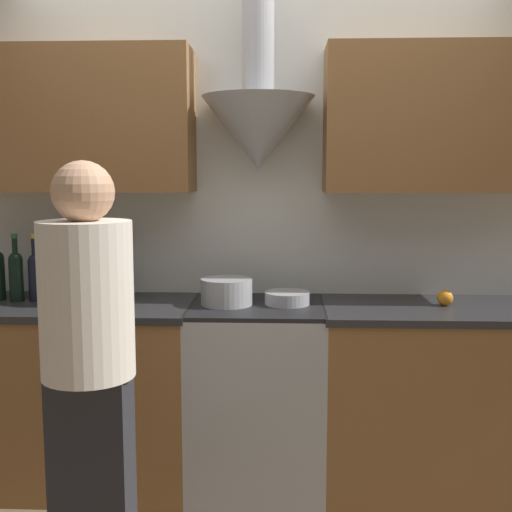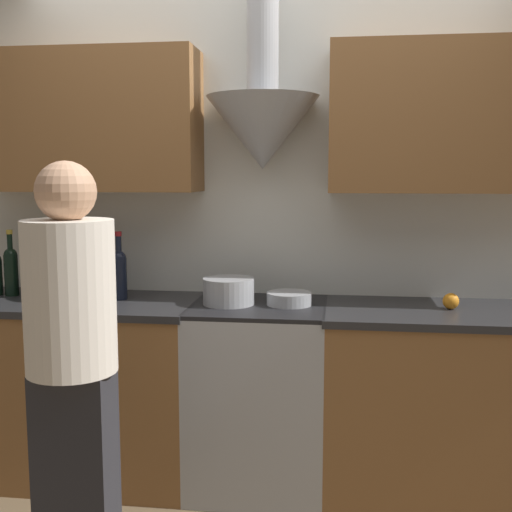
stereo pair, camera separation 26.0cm
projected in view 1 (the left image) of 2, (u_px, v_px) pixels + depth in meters
name	position (u px, v px, depth m)	size (l,w,h in m)	color
wall_back	(258.00, 189.00, 3.29)	(8.40, 0.55, 2.60)	silver
counter_left	(77.00, 393.00, 3.19)	(1.16, 0.62, 0.91)	brown
counter_right	(437.00, 398.00, 3.12)	(1.13, 0.62, 0.91)	brown
stove_range	(257.00, 395.00, 3.15)	(0.65, 0.60, 0.91)	#A8AAAF
wine_bottle_2	(16.00, 273.00, 3.17)	(0.07, 0.07, 0.33)	black
wine_bottle_3	(35.00, 274.00, 3.18)	(0.07, 0.07, 0.33)	black
wine_bottle_4	(52.00, 273.00, 3.17)	(0.08, 0.08, 0.34)	black
wine_bottle_5	(73.00, 273.00, 3.16)	(0.08, 0.08, 0.36)	black
wine_bottle_6	(93.00, 273.00, 3.17)	(0.07, 0.07, 0.33)	black
wine_bottle_7	(113.00, 274.00, 3.15)	(0.08, 0.08, 0.34)	black
stock_pot	(227.00, 292.00, 3.09)	(0.25, 0.25, 0.13)	#A8AAAF
mixing_bowl	(287.00, 298.00, 3.10)	(0.22, 0.22, 0.06)	#A8AAAF
orange_fruit	(445.00, 298.00, 3.07)	(0.08, 0.08, 0.08)	orange
person_foreground_left	(89.00, 370.00, 2.17)	(0.31, 0.31, 1.58)	#28282D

